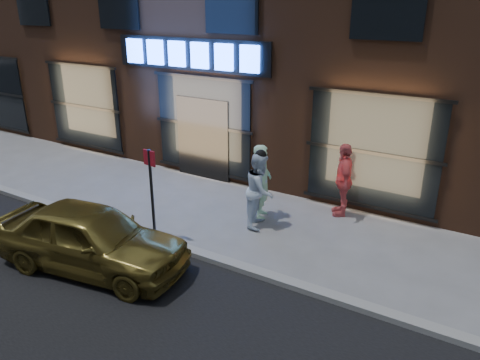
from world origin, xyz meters
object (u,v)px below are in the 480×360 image
object	(u,v)px
man_bowtie	(262,181)
gold_sedan	(91,238)
sign_post	(151,187)
man_cap	(260,190)
passerby	(343,180)

from	to	relation	value
man_bowtie	gold_sedan	xyz separation A→B (m)	(-1.71, -3.84, -0.25)
sign_post	gold_sedan	bearing A→B (deg)	-91.82
man_cap	passerby	bearing A→B (deg)	-57.42
man_bowtie	sign_post	distance (m)	2.75
man_bowtie	gold_sedan	bearing A→B (deg)	133.16
man_cap	passerby	xyz separation A→B (m)	(1.45, 1.59, 0.02)
man_bowtie	gold_sedan	distance (m)	4.22
passerby	gold_sedan	bearing A→B (deg)	-58.77
man_bowtie	man_cap	xyz separation A→B (m)	(0.19, -0.44, -0.03)
passerby	sign_post	bearing A→B (deg)	-66.88
man_bowtie	sign_post	size ratio (longest dim) A/B	0.88
passerby	sign_post	distance (m)	4.66
man_bowtie	passerby	bearing A→B (deg)	-77.70
passerby	gold_sedan	xyz separation A→B (m)	(-3.35, -4.99, -0.25)
passerby	man_bowtie	bearing A→B (deg)	-79.80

